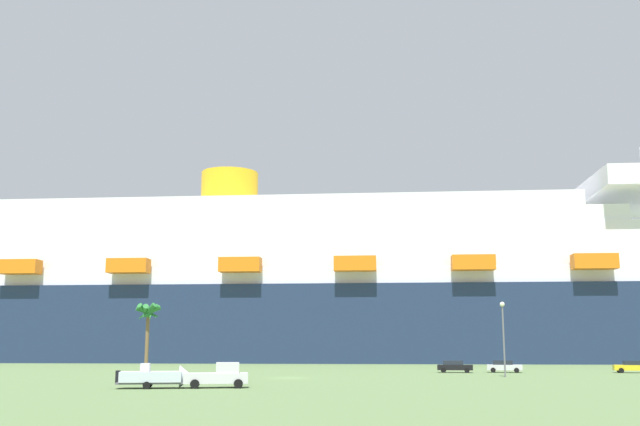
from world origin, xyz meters
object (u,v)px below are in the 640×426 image
at_px(cruise_ship, 366,296).
at_px(street_lamp, 503,328).
at_px(palm_tree, 148,316).
at_px(parked_car_black_coupe, 455,366).
at_px(parked_car_yellow_taxi, 633,366).
at_px(parked_car_silver_sedan, 504,366).
at_px(small_boat_on_trailer, 160,377).
at_px(pickup_truck, 219,376).

relative_size(cruise_ship, street_lamp, 26.42).
distance_m(palm_tree, parked_car_black_coupe, 40.85).
distance_m(street_lamp, parked_car_yellow_taxi, 23.77).
bearing_deg(parked_car_silver_sedan, palm_tree, -169.41).
bearing_deg(parked_car_silver_sedan, parked_car_yellow_taxi, -0.49).
relative_size(small_boat_on_trailer, parked_car_yellow_taxi, 1.47).
distance_m(pickup_truck, small_boat_on_trailer, 5.11).
xyz_separation_m(parked_car_black_coupe, parked_car_yellow_taxi, (23.43, 0.44, 0.00)).
relative_size(small_boat_on_trailer, parked_car_black_coupe, 1.51).
height_order(pickup_truck, small_boat_on_trailer, pickup_truck).
relative_size(small_boat_on_trailer, street_lamp, 0.85).
height_order(parked_car_silver_sedan, parked_car_yellow_taxi, same).
xyz_separation_m(pickup_truck, parked_car_yellow_taxi, (48.24, 35.46, -0.21)).
bearing_deg(cruise_ship, parked_car_silver_sedan, -71.65).
distance_m(parked_car_silver_sedan, parked_car_yellow_taxi, 16.80).
xyz_separation_m(palm_tree, parked_car_black_coupe, (39.52, 8.05, -6.48)).
xyz_separation_m(parked_car_silver_sedan, parked_car_black_coupe, (-6.63, -0.58, -0.00)).
xyz_separation_m(small_boat_on_trailer, street_lamp, (34.09, 23.21, 4.62)).
distance_m(palm_tree, parked_car_yellow_taxi, 63.85).
relative_size(parked_car_black_coupe, parked_car_yellow_taxi, 0.97).
bearing_deg(cruise_ship, parked_car_black_coupe, -78.16).
distance_m(cruise_ship, small_boat_on_trailer, 94.59).
distance_m(small_boat_on_trailer, parked_car_black_coupe, 46.75).
height_order(cruise_ship, small_boat_on_trailer, cruise_ship).
relative_size(cruise_ship, pickup_truck, 38.94).
height_order(street_lamp, parked_car_yellow_taxi, street_lamp).
relative_size(palm_tree, parked_car_silver_sedan, 1.86).
relative_size(cruise_ship, parked_car_yellow_taxi, 45.69).
relative_size(street_lamp, parked_car_black_coupe, 1.78).
xyz_separation_m(small_boat_on_trailer, palm_tree, (-9.70, 27.96, 6.35)).
bearing_deg(small_boat_on_trailer, parked_car_yellow_taxi, 34.39).
relative_size(pickup_truck, parked_car_black_coupe, 1.21).
bearing_deg(palm_tree, pickup_truck, -61.38).
distance_m(small_boat_on_trailer, street_lamp, 41.50).
relative_size(cruise_ship, palm_tree, 25.61).
bearing_deg(parked_car_black_coupe, palm_tree, -168.49).
height_order(cruise_ship, parked_car_black_coupe, cruise_ship).
height_order(street_lamp, parked_car_black_coupe, street_lamp).
distance_m(parked_car_black_coupe, parked_car_yellow_taxi, 23.44).
bearing_deg(palm_tree, small_boat_on_trailer, -70.86).
distance_m(parked_car_silver_sedan, parked_car_black_coupe, 6.66).
bearing_deg(parked_car_yellow_taxi, palm_tree, -172.32).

